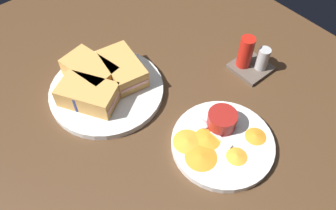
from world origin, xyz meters
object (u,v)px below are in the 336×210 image
(ramekin_dark_sauce, at_px, (82,95))
(spoon_by_gravy_ramekin, at_px, (206,127))
(ramekin_light_gravy, at_px, (222,119))
(sandwich_half_extra, at_px, (88,94))
(condiment_caddy, at_px, (251,59))
(spoon_by_dark_ramekin, at_px, (106,91))
(sandwich_half_far, at_px, (90,71))
(plate_sandwich_main, at_px, (107,90))
(sandwich_half_near, at_px, (121,69))
(plate_chips_companion, at_px, (223,143))

(ramekin_dark_sauce, xyz_separation_m, spoon_by_gravy_ramekin, (0.24, 0.16, -0.02))
(ramekin_light_gravy, xyz_separation_m, spoon_by_gravy_ramekin, (-0.01, -0.03, -0.02))
(sandwich_half_extra, relative_size, ramekin_dark_sauce, 2.23)
(condiment_caddy, bearing_deg, spoon_by_dark_ramekin, -115.03)
(sandwich_half_far, relative_size, spoon_by_dark_ramekin, 1.44)
(plate_sandwich_main, relative_size, spoon_by_dark_ramekin, 2.74)
(ramekin_dark_sauce, distance_m, spoon_by_gravy_ramekin, 0.29)
(sandwich_half_far, xyz_separation_m, ramekin_dark_sauce, (0.05, -0.05, -0.00))
(ramekin_dark_sauce, bearing_deg, condiment_caddy, 66.78)
(condiment_caddy, bearing_deg, ramekin_light_gravy, -65.85)
(spoon_by_dark_ramekin, height_order, spoon_by_gravy_ramekin, same)
(spoon_by_dark_ramekin, bearing_deg, sandwich_half_far, -179.88)
(spoon_by_gravy_ramekin, relative_size, condiment_caddy, 1.05)
(sandwich_half_near, xyz_separation_m, spoon_by_gravy_ramekin, (0.24, 0.05, -0.02))
(plate_sandwich_main, xyz_separation_m, sandwich_half_extra, (0.01, -0.05, 0.03))
(plate_sandwich_main, bearing_deg, ramekin_light_gravy, 28.13)
(sandwich_half_far, xyz_separation_m, condiment_caddy, (0.22, 0.33, -0.01))
(spoon_by_dark_ramekin, bearing_deg, sandwich_half_near, 107.26)
(plate_chips_companion, height_order, spoon_by_gravy_ramekin, spoon_by_gravy_ramekin)
(sandwich_half_extra, relative_size, spoon_by_gravy_ramekin, 1.52)
(plate_sandwich_main, xyz_separation_m, spoon_by_gravy_ramekin, (0.24, 0.10, 0.01))
(spoon_by_gravy_ramekin, height_order, condiment_caddy, condiment_caddy)
(sandwich_half_extra, distance_m, condiment_caddy, 0.41)
(plate_chips_companion, relative_size, condiment_caddy, 2.32)
(ramekin_dark_sauce, distance_m, spoon_by_dark_ramekin, 0.06)
(spoon_by_dark_ramekin, distance_m, plate_chips_companion, 0.30)
(sandwich_half_near, height_order, ramekin_light_gravy, sandwich_half_near)
(plate_sandwich_main, relative_size, sandwich_half_near, 1.92)
(plate_chips_companion, bearing_deg, spoon_by_gravy_ramekin, -176.01)
(ramekin_light_gravy, distance_m, spoon_by_gravy_ramekin, 0.04)
(sandwich_half_near, relative_size, ramekin_dark_sauce, 2.10)
(sandwich_half_extra, bearing_deg, ramekin_dark_sauce, -128.50)
(sandwich_half_near, distance_m, sandwich_half_extra, 0.10)
(ramekin_dark_sauce, relative_size, plate_chips_companion, 0.31)
(sandwich_half_near, relative_size, sandwich_half_far, 0.99)
(plate_chips_companion, relative_size, ramekin_light_gravy, 3.45)
(plate_sandwich_main, distance_m, condiment_caddy, 0.37)
(sandwich_half_near, bearing_deg, plate_chips_companion, 10.74)
(ramekin_dark_sauce, bearing_deg, plate_chips_companion, 30.61)
(plate_chips_companion, bearing_deg, ramekin_light_gravy, 140.19)
(ramekin_light_gravy, relative_size, spoon_by_gravy_ramekin, 0.64)
(spoon_by_dark_ramekin, bearing_deg, condiment_caddy, 64.97)
(ramekin_dark_sauce, bearing_deg, spoon_by_gravy_ramekin, 34.84)
(sandwich_half_far, xyz_separation_m, ramekin_light_gravy, (0.30, 0.14, -0.00))
(plate_sandwich_main, height_order, condiment_caddy, condiment_caddy)
(sandwich_half_extra, xyz_separation_m, ramekin_dark_sauce, (-0.01, -0.01, -0.00))
(spoon_by_dark_ramekin, distance_m, ramekin_light_gravy, 0.28)
(sandwich_half_near, xyz_separation_m, ramekin_light_gravy, (0.26, 0.08, -0.00))
(sandwich_half_near, height_order, spoon_by_gravy_ramekin, sandwich_half_near)
(sandwich_half_far, bearing_deg, ramekin_dark_sauce, -46.12)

